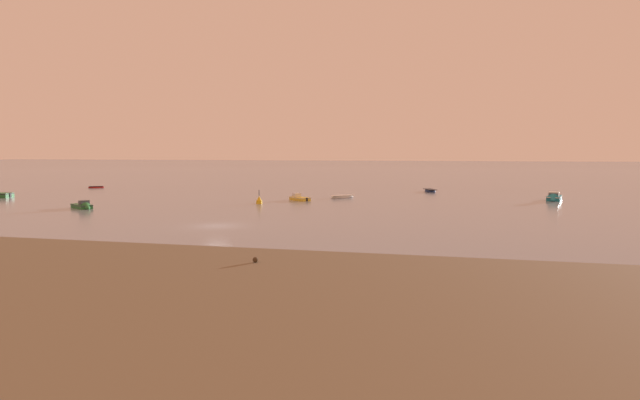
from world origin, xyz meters
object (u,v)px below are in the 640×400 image
Objects in this scene: motorboat_moored_0 at (554,199)px; motorboat_moored_3 at (297,199)px; motorboat_moored_1 at (84,207)px; rowboat_moored_4 at (96,187)px; rowboat_moored_3 at (430,191)px; rowboat_moored_5 at (342,197)px; channel_buoy at (259,201)px.

motorboat_moored_0 reaches higher than motorboat_moored_3.
motorboat_moored_1 is 1.06× the size of motorboat_moored_3.
motorboat_moored_1 is at bearing -94.55° from rowboat_moored_4.
rowboat_moored_3 reaches higher than rowboat_moored_4.
motorboat_moored_1 is 1.00× the size of rowboat_moored_3.
rowboat_moored_5 is (31.55, 25.41, -0.08)m from motorboat_moored_1.
channel_buoy is (21.31, 12.26, 0.20)m from motorboat_moored_1.
rowboat_moored_4 is at bearing 18.19° from motorboat_moored_3.
motorboat_moored_0 is at bearing -129.66° from motorboat_moored_3.
rowboat_moored_5 is at bearing -98.67° from motorboat_moored_3.
channel_buoy is at bearing 99.27° from motorboat_moored_3.
motorboat_moored_0 is at bearing 19.92° from channel_buoy.
motorboat_moored_1 reaches higher than rowboat_moored_5.
channel_buoy is at bearing 12.28° from rowboat_moored_5.
motorboat_moored_0 is at bearing -44.49° from rowboat_moored_4.
channel_buoy is (46.83, -25.49, 0.32)m from rowboat_moored_4.
channel_buoy is at bearing 62.22° from motorboat_moored_1.
motorboat_moored_0 is 47.25m from channel_buoy.
rowboat_moored_5 is 16.67m from channel_buoy.
rowboat_moored_3 is at bearing -168.04° from rowboat_moored_5.
motorboat_moored_3 is (-20.38, -23.83, 0.06)m from rowboat_moored_3.
rowboat_moored_4 is 0.76× the size of rowboat_moored_5.
motorboat_moored_3 is at bearing -63.19° from motorboat_moored_0.
rowboat_moored_5 is 8.65m from motorboat_moored_3.
rowboat_moored_4 is 58.38m from rowboat_moored_5.
rowboat_moored_5 is at bearing -59.23° from rowboat_moored_3.
rowboat_moored_3 is at bearing -92.56° from motorboat_moored_3.
rowboat_moored_3 is at bearing 51.92° from channel_buoy.
motorboat_moored_3 reaches higher than rowboat_moored_3.
motorboat_moored_1 is 1.12× the size of rowboat_moored_5.
motorboat_moored_0 is 1.43× the size of rowboat_moored_5.
rowboat_moored_5 is (-14.09, -17.89, -0.01)m from rowboat_moored_3.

